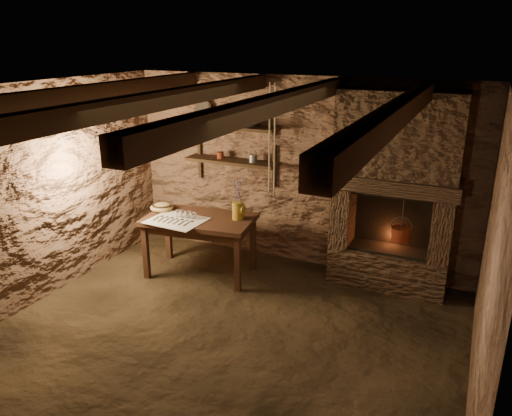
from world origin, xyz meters
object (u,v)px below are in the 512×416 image
at_px(iron_stockpot, 248,119).
at_px(stoneware_jug, 238,202).
at_px(red_pot, 401,233).
at_px(work_table, 200,244).
at_px(wooden_bowl, 162,207).

bearing_deg(iron_stockpot, stoneware_jug, -76.11).
height_order(stoneware_jug, red_pot, stoneware_jug).
bearing_deg(red_pot, iron_stockpot, 176.55).
relative_size(work_table, wooden_bowl, 4.72).
bearing_deg(work_table, red_pot, 6.69).
distance_m(work_table, stoneware_jug, 0.73).
bearing_deg(stoneware_jug, wooden_bowl, -156.74).
height_order(wooden_bowl, red_pot, red_pot).
xyz_separation_m(stoneware_jug, iron_stockpot, (-0.14, 0.57, 0.91)).
xyz_separation_m(work_table, iron_stockpot, (0.31, 0.72, 1.46)).
xyz_separation_m(iron_stockpot, red_pot, (1.99, -0.12, -1.16)).
bearing_deg(stoneware_jug, iron_stockpot, 121.37).
xyz_separation_m(stoneware_jug, red_pot, (1.85, 0.45, -0.25)).
bearing_deg(wooden_bowl, iron_stockpot, 37.45).
bearing_deg(work_table, iron_stockpot, 58.47).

